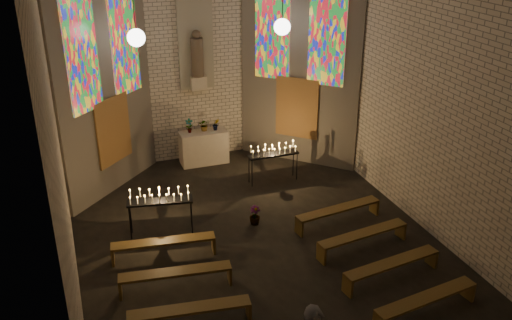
{
  "coord_description": "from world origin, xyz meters",
  "views": [
    {
      "loc": [
        -3.82,
        -9.78,
        7.22
      ],
      "look_at": [
        0.12,
        1.17,
        1.9
      ],
      "focal_mm": 40.0,
      "sensor_mm": 36.0,
      "label": 1
    }
  ],
  "objects_px": {
    "altar": "(204,147)",
    "votive_stand_right": "(273,152)",
    "votive_stand_left": "(160,198)",
    "aisle_flower_pot": "(255,215)"
  },
  "relations": [
    {
      "from": "aisle_flower_pot",
      "to": "votive_stand_left",
      "type": "height_order",
      "value": "votive_stand_left"
    },
    {
      "from": "altar",
      "to": "votive_stand_left",
      "type": "bearing_deg",
      "value": -119.24
    },
    {
      "from": "aisle_flower_pot",
      "to": "altar",
      "type": "bearing_deg",
      "value": 93.33
    },
    {
      "from": "aisle_flower_pot",
      "to": "votive_stand_right",
      "type": "bearing_deg",
      "value": 58.02
    },
    {
      "from": "aisle_flower_pot",
      "to": "votive_stand_left",
      "type": "relative_size",
      "value": 0.31
    },
    {
      "from": "altar",
      "to": "votive_stand_right",
      "type": "relative_size",
      "value": 0.98
    },
    {
      "from": "aisle_flower_pot",
      "to": "votive_stand_left",
      "type": "distance_m",
      "value": 2.35
    },
    {
      "from": "votive_stand_right",
      "to": "altar",
      "type": "bearing_deg",
      "value": 129.61
    },
    {
      "from": "altar",
      "to": "votive_stand_right",
      "type": "xyz_separation_m",
      "value": [
        1.5,
        -1.85,
        0.39
      ]
    },
    {
      "from": "votive_stand_left",
      "to": "votive_stand_right",
      "type": "height_order",
      "value": "votive_stand_left"
    }
  ]
}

